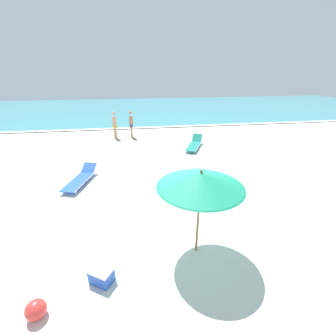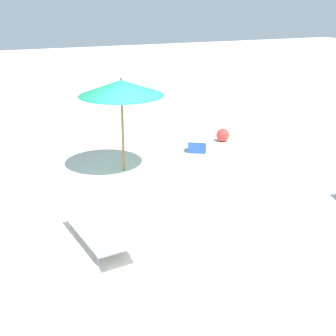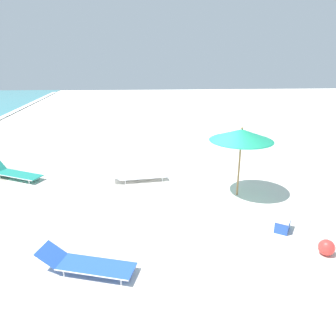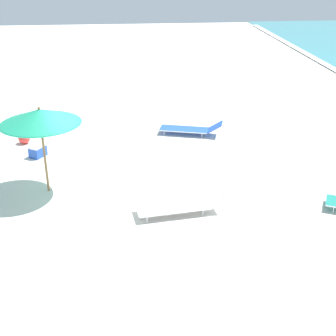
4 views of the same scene
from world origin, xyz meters
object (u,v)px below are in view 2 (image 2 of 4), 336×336
object	(u,v)px
beach_ball	(223,135)
cooler_box	(197,145)
beach_umbrella	(121,88)
sun_lounger_beside_umbrella	(101,234)

from	to	relation	value
beach_ball	cooler_box	distance (m)	1.28
beach_ball	cooler_box	bearing A→B (deg)	28.32
beach_umbrella	cooler_box	bearing A→B (deg)	-164.99
beach_ball	beach_umbrella	bearing A→B (deg)	19.65
sun_lounger_beside_umbrella	beach_ball	distance (m)	6.73
beach_umbrella	sun_lounger_beside_umbrella	world-z (taller)	beach_umbrella
cooler_box	sun_lounger_beside_umbrella	bearing A→B (deg)	78.28
cooler_box	beach_ball	bearing A→B (deg)	-119.93
beach_umbrella	beach_ball	size ratio (longest dim) A/B	6.02
beach_ball	sun_lounger_beside_umbrella	bearing A→B (deg)	43.12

